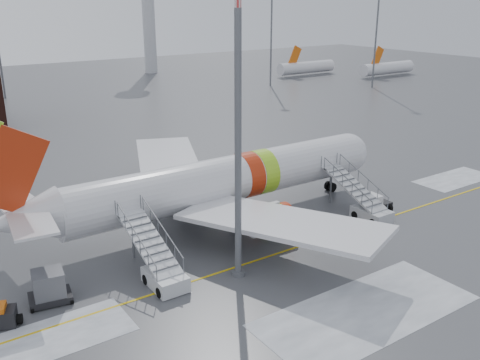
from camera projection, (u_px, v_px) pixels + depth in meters
ground at (325, 231)px, 43.03m from camera, size 260.00×260.00×0.00m
airliner at (217, 182)px, 43.89m from camera, size 35.03×32.97×11.18m
airstair_fwd at (365, 206)px, 45.30m from camera, size 2.05×7.70×3.48m
airstair_aft at (160, 267)px, 34.98m from camera, size 2.05×7.70×3.48m
pushback_tug at (374, 204)px, 46.62m from camera, size 2.88×2.21×1.61m
uld_container at (49, 288)px, 32.71m from camera, size 2.78×2.21×2.06m
light_mast_near at (238, 109)px, 32.49m from camera, size 1.20×1.20×21.83m
light_mast_far_ne at (272, 18)px, 109.39m from camera, size 1.20×1.20×24.25m
light_mast_far_e at (377, 18)px, 107.03m from camera, size 1.20×1.20×24.25m
distant_aircraft at (334, 77)px, 126.40m from camera, size 35.00×18.00×8.00m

